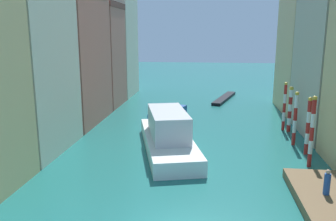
{
  "coord_description": "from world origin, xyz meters",
  "views": [
    {
      "loc": [
        1.37,
        -15.11,
        9.59
      ],
      "look_at": [
        -2.86,
        21.05,
        1.5
      ],
      "focal_mm": 37.57,
      "sensor_mm": 36.0,
      "label": 1
    }
  ],
  "objects": [
    {
      "name": "ground_plane",
      "position": [
        0.0,
        24.5,
        0.0
      ],
      "size": [
        154.0,
        154.0,
        0.0
      ],
      "primitive_type": "plane",
      "color": "#1E6B66"
    },
    {
      "name": "waterfront_dock",
      "position": [
        8.28,
        4.47,
        0.29
      ],
      "size": [
        3.48,
        7.31,
        0.58
      ],
      "color": "brown",
      "rests_on": "ground"
    },
    {
      "name": "mooring_pole_4",
      "position": [
        8.9,
        20.15,
        2.48
      ],
      "size": [
        0.32,
        0.32,
        4.86
      ],
      "color": "red",
      "rests_on": "ground"
    },
    {
      "name": "mooring_pole_1",
      "position": [
        9.29,
        12.93,
        2.39
      ],
      "size": [
        0.34,
        0.34,
        4.68
      ],
      "color": "red",
      "rests_on": "ground"
    },
    {
      "name": "mooring_pole_2",
      "position": [
        8.83,
        15.3,
        2.4
      ],
      "size": [
        0.34,
        0.34,
        4.7
      ],
      "color": "red",
      "rests_on": "ground"
    },
    {
      "name": "building_left_2",
      "position": [
        -13.73,
        21.11,
        7.36
      ],
      "size": [
        6.97,
        10.27,
        14.7
      ],
      "color": "#C6705B",
      "rests_on": "ground"
    },
    {
      "name": "building_left_4",
      "position": [
        -13.73,
        38.4,
        9.77
      ],
      "size": [
        6.97,
        8.53,
        19.5
      ],
      "color": "beige",
      "rests_on": "ground"
    },
    {
      "name": "gondola_black",
      "position": [
        3.7,
        36.14,
        0.2
      ],
      "size": [
        3.86,
        10.19,
        0.39
      ],
      "color": "black",
      "rests_on": "ground"
    },
    {
      "name": "motorboat_0",
      "position": [
        -3.21,
        24.44,
        0.43
      ],
      "size": [
        3.99,
        6.82,
        0.86
      ],
      "color": "#234C93",
      "rests_on": "ground"
    },
    {
      "name": "vaporetto_white",
      "position": [
        -1.87,
        12.66,
        1.3
      ],
      "size": [
        6.62,
        12.81,
        3.36
      ],
      "color": "white",
      "rests_on": "ground"
    },
    {
      "name": "building_right_3",
      "position": [
        13.73,
        29.69,
        10.87
      ],
      "size": [
        6.97,
        9.86,
        21.7
      ],
      "color": "#DBB77A",
      "rests_on": "ground"
    },
    {
      "name": "person_on_dock",
      "position": [
        8.17,
        4.33,
        1.27
      ],
      "size": [
        0.36,
        0.36,
        1.49
      ],
      "color": "#234C93",
      "rests_on": "waterfront_dock"
    },
    {
      "name": "mooring_pole_0",
      "position": [
        8.8,
        10.12,
        2.68
      ],
      "size": [
        0.33,
        0.33,
        5.26
      ],
      "color": "red",
      "rests_on": "ground"
    },
    {
      "name": "building_left_1",
      "position": [
        -13.73,
        11.46,
        9.05
      ],
      "size": [
        6.97,
        8.62,
        18.06
      ],
      "color": "beige",
      "rests_on": "ground"
    },
    {
      "name": "mooring_pole_3",
      "position": [
        9.31,
        19.52,
        2.32
      ],
      "size": [
        0.4,
        0.4,
        4.53
      ],
      "color": "red",
      "rests_on": "ground"
    },
    {
      "name": "building_left_3",
      "position": [
        -13.73,
        30.19,
        6.7
      ],
      "size": [
        6.97,
        7.44,
        13.37
      ],
      "color": "#C6705B",
      "rests_on": "ground"
    }
  ]
}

